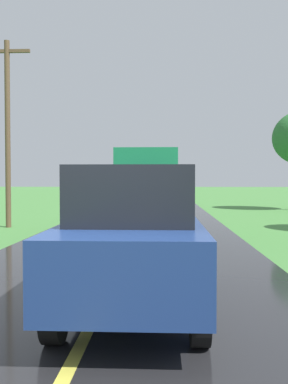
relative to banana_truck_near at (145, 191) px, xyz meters
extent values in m
plane|color=#47843D|center=(-0.28, -8.96, -1.47)|extent=(200.00, 200.00, 0.00)
cube|color=#232326|center=(-0.28, -8.96, -1.43)|extent=(6.40, 120.00, 0.08)
cube|color=#E0D64C|center=(-0.28, -8.96, -1.38)|extent=(0.14, 108.00, 0.01)
cube|color=#2D2D30|center=(0.01, -0.86, -0.79)|extent=(0.90, 5.51, 0.24)
cube|color=brown|center=(0.01, -0.86, -0.59)|extent=(2.30, 5.80, 0.20)
cube|color=#197A4C|center=(0.01, 1.09, 0.46)|extent=(2.10, 1.90, 1.90)
cube|color=black|center=(0.01, 2.04, 0.80)|extent=(1.78, 0.02, 0.76)
cube|color=#2D517F|center=(-1.10, -1.84, 0.06)|extent=(0.08, 3.85, 1.10)
cube|color=#2D517F|center=(1.12, -1.84, 0.06)|extent=(0.08, 3.85, 1.10)
cube|color=#2D517F|center=(0.01, -3.72, 0.06)|extent=(2.30, 0.08, 1.10)
cube|color=#2D517F|center=(0.01, 0.05, 0.06)|extent=(2.30, 0.08, 1.10)
cylinder|color=black|center=(-1.04, 0.94, -0.89)|extent=(0.28, 1.00, 1.00)
cylinder|color=black|center=(1.06, 0.94, -0.89)|extent=(0.28, 1.00, 1.00)
cylinder|color=black|center=(-1.04, -2.46, -0.89)|extent=(0.28, 1.00, 1.00)
cylinder|color=black|center=(1.06, -2.46, -0.89)|extent=(0.28, 1.00, 1.00)
ellipsoid|color=#78B920|center=(0.90, -3.29, -0.01)|extent=(0.50, 0.48, 0.47)
ellipsoid|color=#7CC326|center=(-0.54, -1.27, -0.34)|extent=(0.41, 0.40, 0.47)
ellipsoid|color=#88C134|center=(-0.25, -1.67, -0.01)|extent=(0.53, 0.62, 0.39)
ellipsoid|color=#8CC22E|center=(0.23, -2.22, -0.31)|extent=(0.46, 0.44, 0.50)
ellipsoid|color=#88AF36|center=(-0.04, -0.35, -0.27)|extent=(0.57, 0.72, 0.47)
ellipsoid|color=#82C22E|center=(-0.76, -1.48, 0.03)|extent=(0.41, 0.40, 0.51)
ellipsoid|color=#87B431|center=(-0.85, -3.27, -0.27)|extent=(0.52, 0.52, 0.40)
ellipsoid|color=#8DB536|center=(0.36, -3.34, 0.31)|extent=(0.42, 0.51, 0.40)
ellipsoid|color=#7BC131|center=(-0.56, -1.82, 0.01)|extent=(0.47, 0.45, 0.40)
ellipsoid|color=#8BC037|center=(-0.27, -2.24, -0.01)|extent=(0.49, 0.55, 0.44)
cylinder|color=brown|center=(-5.34, 2.34, 2.08)|extent=(0.20, 0.20, 7.09)
cube|color=brown|center=(-5.34, 2.34, 5.22)|extent=(1.76, 0.12, 0.12)
cube|color=navy|center=(0.20, -7.87, -0.57)|extent=(1.70, 4.10, 0.80)
cube|color=black|center=(0.20, -8.07, 0.18)|extent=(1.44, 2.05, 0.70)
cylinder|color=black|center=(-0.57, -6.60, -1.07)|extent=(0.20, 0.64, 0.64)
cylinder|color=black|center=(0.97, -6.60, -1.07)|extent=(0.20, 0.64, 0.64)
cylinder|color=black|center=(-0.57, -9.15, -1.07)|extent=(0.20, 0.64, 0.64)
cylinder|color=black|center=(0.97, -9.15, -1.07)|extent=(0.20, 0.64, 0.64)
camera|label=1|loc=(0.59, -13.58, 0.37)|focal=39.67mm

